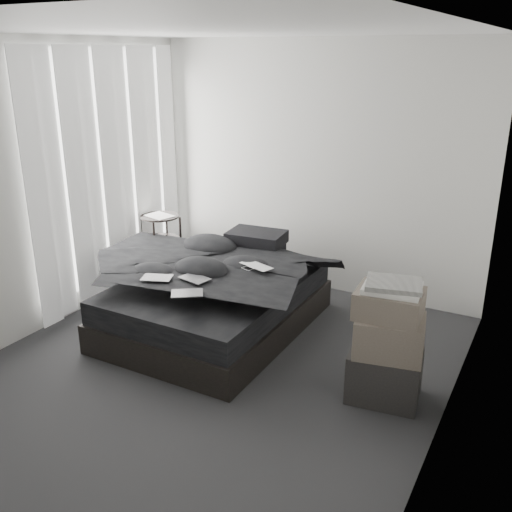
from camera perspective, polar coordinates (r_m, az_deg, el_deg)
The scene contains 24 objects.
floor at distance 4.76m, azimuth -4.74°, elevation -11.43°, with size 3.60×4.20×0.01m, color #2A2A2C.
ceiling at distance 4.07m, azimuth -5.85°, elevation 21.61°, with size 3.60×4.20×0.01m, color white.
wall_back at distance 6.04m, azimuth 6.03°, elevation 8.61°, with size 3.60×0.01×2.60m, color silver.
wall_left at distance 5.43m, azimuth -21.32°, elevation 6.07°, with size 0.01×4.20×2.60m, color silver.
wall_right at distance 3.60m, azimuth 19.33°, elevation -0.28°, with size 0.01×4.20×2.60m, color silver.
window_left at distance 6.00m, azimuth -14.74°, elevation 8.49°, with size 0.02×2.00×2.30m, color white.
curtain_left at distance 5.98m, azimuth -14.33°, elevation 7.80°, with size 0.06×2.12×2.48m, color white.
bed at distance 5.39m, azimuth -4.02°, elevation -5.82°, with size 1.51×1.99×0.27m, color black.
mattress at distance 5.29m, azimuth -4.08°, elevation -3.47°, with size 1.45×1.93×0.21m, color black.
duvet at distance 5.17m, azimuth -4.43°, elevation -1.39°, with size 1.47×1.70×0.23m, color black.
pillow_lower at distance 5.87m, azimuth -0.44°, elevation 0.80°, with size 0.60×0.41×0.14m, color black.
pillow_upper at distance 5.78m, azimuth 0.05°, elevation 1.86°, with size 0.56×0.39×0.13m, color black.
laptop at distance 5.02m, azimuth -0.36°, elevation -0.42°, with size 0.32×0.20×0.03m, color silver.
comic_a at distance 4.90m, azimuth -9.92°, elevation -1.37°, with size 0.25×0.16×0.01m, color black.
comic_b at distance 4.84m, azimuth -6.18°, elevation -1.38°, with size 0.25×0.16×0.01m, color black.
comic_c at distance 4.55m, azimuth -6.96°, elevation -2.75°, with size 0.25×0.16×0.01m, color black.
side_stand at distance 6.42m, azimuth -9.41°, elevation 0.64°, with size 0.42×0.42×0.77m, color black.
papers at distance 6.29m, azimuth -9.65°, elevation 3.96°, with size 0.30×0.22×0.02m, color white.
floor_books at distance 5.84m, azimuth -8.25°, elevation -4.70°, with size 0.12×0.17×0.12m, color black.
box_lower at distance 4.44m, azimuth 12.72°, elevation -11.54°, with size 0.52×0.40×0.38m, color black.
box_mid at distance 4.27m, azimuth 13.19°, elevation -7.77°, with size 0.48×0.38×0.29m, color #5B5148.
box_upper at distance 4.17m, azimuth 13.18°, elevation -4.65°, with size 0.46×0.37×0.20m, color #5B5148.
art_book_white at distance 4.12m, azimuth 13.46°, elevation -3.14°, with size 0.39×0.31×0.04m, color silver.
art_book_snake at distance 4.10m, azimuth 13.63°, elevation -2.74°, with size 0.38×0.30×0.04m, color silver.
Camera 1 is at (2.29, -3.36, 2.47)m, focal length 40.00 mm.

